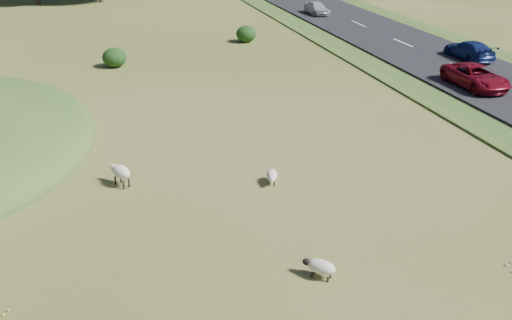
{
  "coord_description": "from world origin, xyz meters",
  "views": [
    {
      "loc": [
        -3.83,
        -15.95,
        10.42
      ],
      "look_at": [
        2.0,
        4.0,
        1.0
      ],
      "focal_mm": 40.0,
      "sensor_mm": 36.0,
      "label": 1
    }
  ],
  "objects_px": {
    "sheep_1": "(121,172)",
    "sheep_3": "(272,175)",
    "car_3": "(476,76)",
    "sheep_5": "(320,267)",
    "car_6": "(469,50)",
    "car_2": "(317,8)"
  },
  "relations": [
    {
      "from": "sheep_1",
      "to": "sheep_3",
      "type": "distance_m",
      "value": 6.05
    },
    {
      "from": "sheep_1",
      "to": "sheep_5",
      "type": "xyz_separation_m",
      "value": [
        5.33,
        -7.99,
        -0.22
      ]
    },
    {
      "from": "sheep_5",
      "to": "car_6",
      "type": "bearing_deg",
      "value": -89.91
    },
    {
      "from": "sheep_5",
      "to": "car_3",
      "type": "xyz_separation_m",
      "value": [
        16.04,
        14.91,
        0.52
      ]
    },
    {
      "from": "sheep_1",
      "to": "car_6",
      "type": "relative_size",
      "value": 0.29
    },
    {
      "from": "sheep_1",
      "to": "sheep_3",
      "type": "height_order",
      "value": "sheep_1"
    },
    {
      "from": "sheep_1",
      "to": "car_6",
      "type": "distance_m",
      "value": 28.3
    },
    {
      "from": "car_2",
      "to": "sheep_1",
      "type": "bearing_deg",
      "value": -123.36
    },
    {
      "from": "sheep_1",
      "to": "sheep_3",
      "type": "bearing_deg",
      "value": -133.4
    },
    {
      "from": "car_3",
      "to": "sheep_3",
      "type": "bearing_deg",
      "value": -151.47
    },
    {
      "from": "sheep_3",
      "to": "car_6",
      "type": "distance_m",
      "value": 24.13
    },
    {
      "from": "sheep_1",
      "to": "car_3",
      "type": "relative_size",
      "value": 0.26
    },
    {
      "from": "sheep_1",
      "to": "sheep_5",
      "type": "height_order",
      "value": "sheep_1"
    },
    {
      "from": "car_6",
      "to": "sheep_1",
      "type": "bearing_deg",
      "value": 27.22
    },
    {
      "from": "sheep_1",
      "to": "sheep_3",
      "type": "xyz_separation_m",
      "value": [
        5.86,
        -1.51,
        -0.25
      ]
    },
    {
      "from": "sheep_5",
      "to": "sheep_1",
      "type": "bearing_deg",
      "value": -12.73
    },
    {
      "from": "car_2",
      "to": "car_3",
      "type": "bearing_deg",
      "value": -90.0
    },
    {
      "from": "sheep_5",
      "to": "sheep_3",
      "type": "bearing_deg",
      "value": -51.11
    },
    {
      "from": "sheep_1",
      "to": "car_3",
      "type": "bearing_deg",
      "value": -101.02
    },
    {
      "from": "car_2",
      "to": "car_6",
      "type": "relative_size",
      "value": 0.85
    },
    {
      "from": "sheep_3",
      "to": "car_3",
      "type": "distance_m",
      "value": 17.66
    },
    {
      "from": "sheep_3",
      "to": "sheep_1",
      "type": "bearing_deg",
      "value": -86.29
    }
  ]
}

